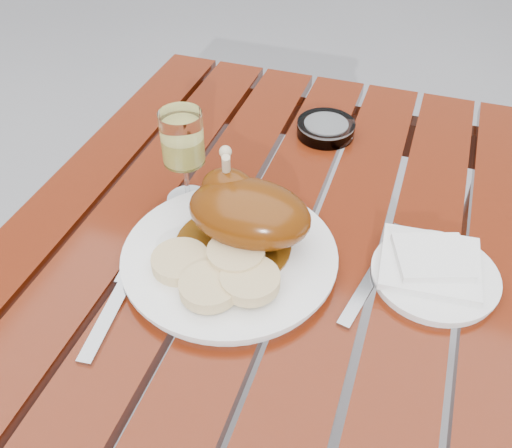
{
  "coord_description": "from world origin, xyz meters",
  "views": [
    {
      "loc": [
        0.19,
        -0.54,
        1.35
      ],
      "look_at": [
        -0.01,
        0.06,
        0.78
      ],
      "focal_mm": 40.0,
      "sensor_mm": 36.0,
      "label": 1
    }
  ],
  "objects_px": {
    "table": "(253,404)",
    "side_plate": "(435,276)",
    "wine_glass": "(184,159)",
    "ashtray": "(326,129)",
    "dinner_plate": "(230,257)"
  },
  "relations": [
    {
      "from": "table",
      "to": "side_plate",
      "type": "distance_m",
      "value": 0.46
    },
    {
      "from": "wine_glass",
      "to": "ashtray",
      "type": "bearing_deg",
      "value": 57.51
    },
    {
      "from": "wine_glass",
      "to": "dinner_plate",
      "type": "bearing_deg",
      "value": -44.17
    },
    {
      "from": "wine_glass",
      "to": "ashtray",
      "type": "xyz_separation_m",
      "value": [
        0.17,
        0.26,
        -0.07
      ]
    },
    {
      "from": "table",
      "to": "wine_glass",
      "type": "height_order",
      "value": "wine_glass"
    },
    {
      "from": "dinner_plate",
      "to": "ashtray",
      "type": "height_order",
      "value": "ashtray"
    },
    {
      "from": "table",
      "to": "dinner_plate",
      "type": "xyz_separation_m",
      "value": [
        -0.03,
        -0.0,
        0.39
      ]
    },
    {
      "from": "side_plate",
      "to": "ashtray",
      "type": "bearing_deg",
      "value": 126.57
    },
    {
      "from": "dinner_plate",
      "to": "ashtray",
      "type": "relative_size",
      "value": 2.85
    },
    {
      "from": "dinner_plate",
      "to": "ashtray",
      "type": "bearing_deg",
      "value": 82.1
    },
    {
      "from": "wine_glass",
      "to": "ashtray",
      "type": "relative_size",
      "value": 1.5
    },
    {
      "from": "wine_glass",
      "to": "table",
      "type": "bearing_deg",
      "value": -36.79
    },
    {
      "from": "table",
      "to": "side_plate",
      "type": "xyz_separation_m",
      "value": [
        0.25,
        0.06,
        0.38
      ]
    },
    {
      "from": "dinner_plate",
      "to": "wine_glass",
      "type": "bearing_deg",
      "value": 135.83
    },
    {
      "from": "dinner_plate",
      "to": "side_plate",
      "type": "height_order",
      "value": "dinner_plate"
    }
  ]
}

